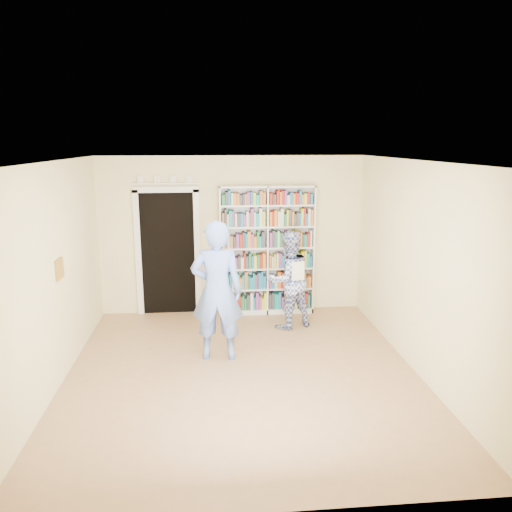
{
  "coord_description": "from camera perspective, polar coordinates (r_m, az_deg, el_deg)",
  "views": [
    {
      "loc": [
        -0.38,
        -5.93,
        2.93
      ],
      "look_at": [
        0.26,
        0.9,
        1.35
      ],
      "focal_mm": 35.0,
      "sensor_mm": 36.0,
      "label": 1
    }
  ],
  "objects": [
    {
      "name": "floor",
      "position": [
        6.62,
        -1.57,
        -13.27
      ],
      "size": [
        5.0,
        5.0,
        0.0
      ],
      "primitive_type": "plane",
      "color": "#966E48",
      "rests_on": "ground"
    },
    {
      "name": "bookshelf",
      "position": [
        8.52,
        1.25,
        0.7
      ],
      "size": [
        1.61,
        0.3,
        2.21
      ],
      "rotation": [
        0.0,
        0.0,
        -0.4
      ],
      "color": "white",
      "rests_on": "floor"
    },
    {
      "name": "man_blue",
      "position": [
        6.75,
        -4.49,
        -4.01
      ],
      "size": [
        0.74,
        0.52,
        1.92
      ],
      "primitive_type": "imported",
      "rotation": [
        0.0,
        0.0,
        3.05
      ],
      "color": "#678AE6",
      "rests_on": "floor"
    },
    {
      "name": "wall_art",
      "position": [
        6.58,
        -21.53,
        -1.37
      ],
      "size": [
        0.03,
        0.25,
        0.25
      ],
      "primitive_type": "cube",
      "color": "brown",
      "rests_on": "wall_left"
    },
    {
      "name": "wall_back",
      "position": [
        8.58,
        -2.74,
        2.36
      ],
      "size": [
        4.5,
        0.0,
        4.5
      ],
      "primitive_type": "plane",
      "rotation": [
        1.57,
        0.0,
        0.0
      ],
      "color": "#F7E6AA",
      "rests_on": "floor"
    },
    {
      "name": "doorway",
      "position": [
        8.62,
        -10.04,
        1.06
      ],
      "size": [
        1.1,
        0.08,
        2.43
      ],
      "color": "black",
      "rests_on": "floor"
    },
    {
      "name": "paper_sheet",
      "position": [
        7.65,
        4.83,
        -1.72
      ],
      "size": [
        0.2,
        0.06,
        0.29
      ],
      "primitive_type": "cube",
      "rotation": [
        0.0,
        0.0,
        0.26
      ],
      "color": "white",
      "rests_on": "man_plaid"
    },
    {
      "name": "wall_left",
      "position": [
        6.42,
        -22.15,
        -2.25
      ],
      "size": [
        0.0,
        5.0,
        5.0
      ],
      "primitive_type": "plane",
      "rotation": [
        1.57,
        0.0,
        1.57
      ],
      "color": "#F7E6AA",
      "rests_on": "floor"
    },
    {
      "name": "wall_right",
      "position": [
        6.68,
        18.01,
        -1.35
      ],
      "size": [
        0.0,
        5.0,
        5.0
      ],
      "primitive_type": "plane",
      "rotation": [
        1.57,
        0.0,
        -1.57
      ],
      "color": "#F7E6AA",
      "rests_on": "floor"
    },
    {
      "name": "ceiling",
      "position": [
        5.95,
        -1.73,
        10.77
      ],
      "size": [
        5.0,
        5.0,
        0.0
      ],
      "primitive_type": "plane",
      "rotation": [
        3.14,
        0.0,
        0.0
      ],
      "color": "white",
      "rests_on": "wall_back"
    },
    {
      "name": "man_plaid",
      "position": [
        7.93,
        3.73,
        -2.73
      ],
      "size": [
        0.93,
        0.84,
        1.57
      ],
      "primitive_type": "imported",
      "rotation": [
        0.0,
        0.0,
        3.53
      ],
      "color": "#324799",
      "rests_on": "floor"
    }
  ]
}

